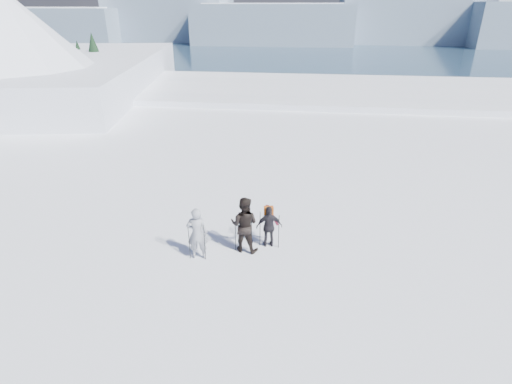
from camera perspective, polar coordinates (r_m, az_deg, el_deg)
lake_basin at (r=42.09m, az=7.44°, el=5.27°), size 820.00×820.00×71.62m
far_mountain_range at (r=465.60m, az=12.06°, el=22.91°), size 770.00×110.00×53.00m
near_ridge at (r=48.29m, az=-26.14°, el=9.27°), size 31.37×35.68×25.62m
skier_grey at (r=13.28m, az=-8.40°, el=-5.88°), size 0.73×0.54×1.85m
skier_dark at (r=13.50m, az=-1.70°, el=-4.66°), size 1.07×0.88×2.00m
skier_pack at (r=13.84m, az=1.90°, el=-4.96°), size 0.96×0.54×1.53m
backpack at (r=13.59m, az=1.85°, el=-0.80°), size 0.36×0.25×0.46m
ski_poles at (r=13.58m, az=-2.61°, el=-6.27°), size 2.90×1.13×1.34m
skis_loose at (r=16.18m, az=2.12°, el=-3.24°), size 0.69×1.68×0.03m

